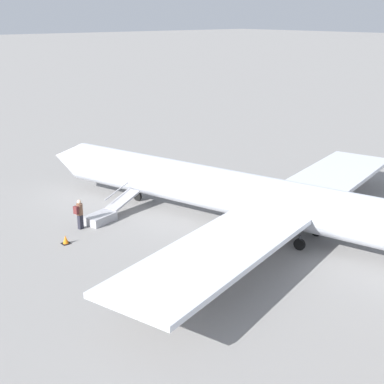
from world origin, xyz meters
name	(u,v)px	position (x,y,z in m)	size (l,w,h in m)	color
ground_plane	(261,231)	(0.00, 0.00, 0.00)	(600.00, 600.00, 0.00)	gray
airplane_main	(279,202)	(-0.93, -0.25, 1.95)	(33.47, 26.17, 6.56)	silver
boarding_stairs	(105,214)	(7.13, 5.85, 0.37)	(2.04, 4.14, 1.65)	#99999E
passenger	(79,212)	(6.87, 7.64, 1.00)	(0.41, 0.56, 1.74)	#23232D
traffic_cone_near_stairs	(66,240)	(5.52, 9.26, 0.21)	(0.43, 0.43, 0.47)	black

